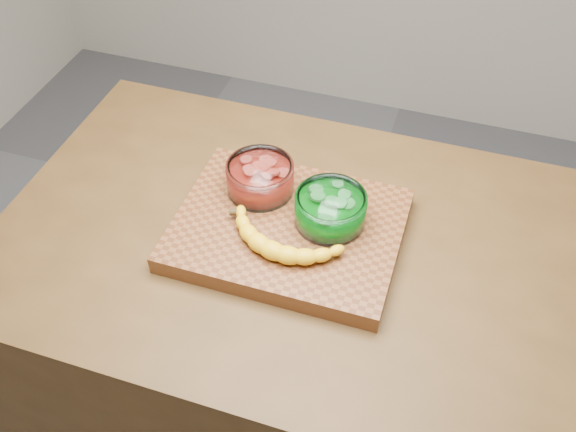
% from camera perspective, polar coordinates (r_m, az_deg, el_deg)
% --- Properties ---
extents(counter, '(1.20, 0.80, 0.90)m').
position_cam_1_polar(counter, '(1.67, 0.00, -12.25)').
color(counter, '#4E3317').
rests_on(counter, ground).
extents(cutting_board, '(0.45, 0.35, 0.04)m').
position_cam_1_polar(cutting_board, '(1.30, 0.00, -1.23)').
color(cutting_board, brown).
rests_on(cutting_board, counter).
extents(bowl_red, '(0.14, 0.14, 0.07)m').
position_cam_1_polar(bowl_red, '(1.33, -2.49, 3.40)').
color(bowl_red, white).
rests_on(bowl_red, cutting_board).
extents(bowl_green, '(0.14, 0.14, 0.07)m').
position_cam_1_polar(bowl_green, '(1.27, 3.79, 0.60)').
color(bowl_green, white).
rests_on(bowl_green, cutting_board).
extents(banana, '(0.27, 0.14, 0.04)m').
position_cam_1_polar(banana, '(1.23, -0.34, -1.94)').
color(banana, yellow).
rests_on(banana, cutting_board).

